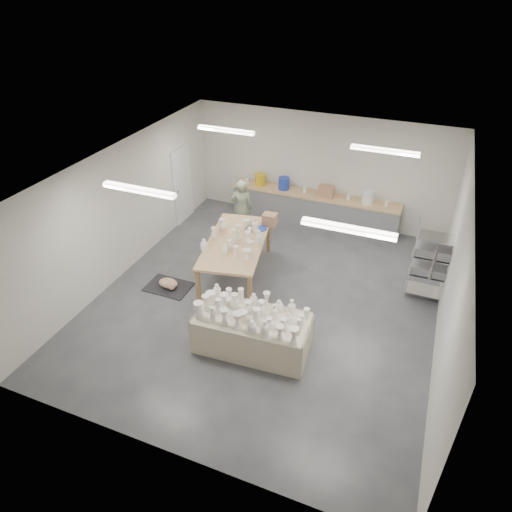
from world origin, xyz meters
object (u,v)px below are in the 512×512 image
at_px(drying_table, 252,331).
at_px(red_stool, 246,221).
at_px(work_table, 239,240).
at_px(potter, 242,209).

height_order(drying_table, red_stool, drying_table).
relative_size(work_table, potter, 1.68).
relative_size(drying_table, potter, 1.37).
bearing_deg(work_table, red_stool, 97.77).
bearing_deg(drying_table, work_table, 115.47).
bearing_deg(drying_table, red_stool, 110.83).
xyz_separation_m(drying_table, work_table, (-1.19, 2.15, 0.50)).
relative_size(work_table, red_stool, 6.76).
bearing_deg(red_stool, work_table, -71.19).
distance_m(potter, red_stool, 0.56).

